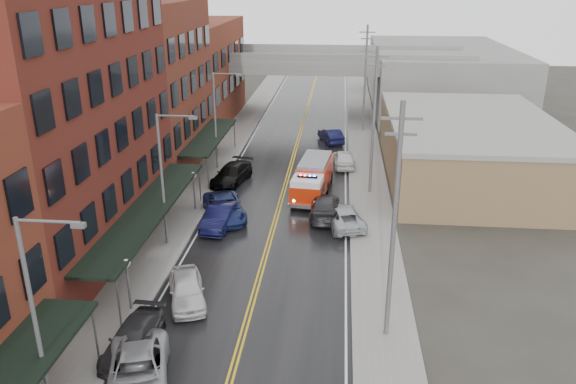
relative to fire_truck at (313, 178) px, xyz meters
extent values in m
cube|color=black|center=(-2.45, -4.13, -1.51)|extent=(11.00, 160.00, 0.02)
cube|color=slate|center=(-9.75, -4.13, -1.44)|extent=(3.00, 160.00, 0.15)
cube|color=slate|center=(4.85, -4.13, -1.44)|extent=(3.00, 160.00, 0.15)
cube|color=gray|center=(-8.10, -4.13, -1.44)|extent=(0.30, 160.00, 0.15)
cube|color=gray|center=(3.20, -4.13, -1.44)|extent=(0.30, 160.00, 0.15)
cube|color=#5B1B18|center=(-15.75, -11.13, 7.48)|extent=(9.00, 20.00, 18.00)
cube|color=maroon|center=(-15.75, 6.37, 5.98)|extent=(9.00, 15.00, 15.00)
cube|color=brown|center=(-15.75, 23.87, 4.48)|extent=(9.00, 20.00, 12.00)
cube|color=#856547|center=(13.55, 5.87, 0.98)|extent=(14.00, 22.00, 5.00)
cube|color=slate|center=(15.55, 35.87, 2.48)|extent=(18.00, 30.00, 8.00)
cylinder|color=slate|center=(-8.80, -22.53, -0.02)|extent=(0.10, 0.10, 3.00)
cube|color=black|center=(-9.95, -11.13, 1.48)|extent=(2.60, 18.00, 0.18)
cylinder|color=slate|center=(-8.80, -19.73, -0.02)|extent=(0.10, 0.10, 3.00)
cylinder|color=slate|center=(-8.80, -2.53, -0.02)|extent=(0.10, 0.10, 3.00)
cube|color=black|center=(-9.95, 6.37, 1.48)|extent=(2.60, 13.00, 0.18)
cylinder|color=slate|center=(-8.80, 0.27, -0.02)|extent=(0.10, 0.10, 3.00)
cylinder|color=slate|center=(-8.80, 12.47, -0.02)|extent=(0.10, 0.10, 3.00)
cylinder|color=#59595B|center=(-8.85, -18.13, -0.12)|extent=(0.14, 0.14, 2.80)
sphere|color=silver|center=(-8.85, -18.13, 1.38)|extent=(0.44, 0.44, 0.44)
cylinder|color=#59595B|center=(-8.85, -4.13, -0.12)|extent=(0.14, 0.14, 2.80)
sphere|color=silver|center=(-8.85, -4.13, 1.38)|extent=(0.44, 0.44, 0.44)
cylinder|color=#59595B|center=(-9.25, -26.13, 2.98)|extent=(0.18, 0.18, 9.00)
cylinder|color=#59595B|center=(-8.05, -26.13, 7.38)|extent=(2.40, 0.12, 0.12)
cube|color=#59595B|center=(-6.95, -26.13, 7.28)|extent=(0.50, 0.22, 0.18)
cylinder|color=#59595B|center=(-9.25, -10.13, 2.98)|extent=(0.18, 0.18, 9.00)
cylinder|color=#59595B|center=(-8.05, -10.13, 7.38)|extent=(2.40, 0.12, 0.12)
cube|color=#59595B|center=(-6.95, -10.13, 7.28)|extent=(0.50, 0.22, 0.18)
cylinder|color=#59595B|center=(-9.25, 5.87, 2.98)|extent=(0.18, 0.18, 9.00)
cylinder|color=#59595B|center=(-8.05, 5.87, 7.38)|extent=(2.40, 0.12, 0.12)
cube|color=#59595B|center=(-6.95, 5.87, 7.28)|extent=(0.50, 0.22, 0.18)
cylinder|color=#59595B|center=(4.75, -19.13, 4.48)|extent=(0.24, 0.24, 12.00)
cube|color=#59595B|center=(4.75, -19.13, 9.68)|extent=(1.80, 0.12, 0.12)
cube|color=#59595B|center=(4.75, -19.13, 8.98)|extent=(1.40, 0.12, 0.12)
cylinder|color=#59595B|center=(4.75, 0.87, 4.48)|extent=(0.24, 0.24, 12.00)
cube|color=#59595B|center=(4.75, 0.87, 9.68)|extent=(1.80, 0.12, 0.12)
cube|color=#59595B|center=(4.75, 0.87, 8.98)|extent=(1.40, 0.12, 0.12)
cylinder|color=#59595B|center=(4.75, 20.87, 4.48)|extent=(0.24, 0.24, 12.00)
cube|color=#59595B|center=(4.75, 20.87, 9.68)|extent=(1.80, 0.12, 0.12)
cube|color=#59595B|center=(4.75, 20.87, 8.98)|extent=(1.40, 0.12, 0.12)
cube|color=slate|center=(-2.45, 27.87, 5.23)|extent=(40.00, 10.00, 1.50)
cube|color=slate|center=(-13.45, 27.87, 1.48)|extent=(1.60, 8.00, 6.00)
cube|color=slate|center=(8.55, 27.87, 1.48)|extent=(1.60, 8.00, 6.00)
cube|color=#B92208|center=(0.13, 1.21, -0.02)|extent=(2.98, 5.55, 2.03)
cube|color=#B92208|center=(-0.28, -2.54, -0.31)|extent=(2.67, 2.76, 1.45)
cube|color=silver|center=(-0.28, -2.54, 0.66)|extent=(2.53, 2.55, 0.48)
cube|color=black|center=(-0.26, -2.35, -0.02)|extent=(2.59, 1.80, 0.77)
cube|color=slate|center=(0.13, 1.21, 1.14)|extent=(2.70, 5.14, 0.29)
cube|color=black|center=(-0.28, -2.54, 0.97)|extent=(1.57, 0.44, 0.14)
sphere|color=#FF0C0C|center=(-0.81, -2.48, 1.05)|extent=(0.19, 0.19, 0.19)
sphere|color=#1933FF|center=(0.25, -2.60, 1.05)|extent=(0.19, 0.19, 0.19)
cylinder|color=black|center=(-1.34, -2.52, -1.04)|extent=(1.00, 0.44, 0.97)
cylinder|color=black|center=(0.77, -2.75, -1.04)|extent=(1.00, 0.44, 0.97)
cylinder|color=black|center=(-0.98, 0.84, -1.04)|extent=(1.00, 0.44, 0.97)
cylinder|color=black|center=(1.14, 0.61, -1.04)|extent=(1.00, 0.44, 0.97)
cylinder|color=black|center=(-0.72, 3.24, -1.04)|extent=(1.00, 0.44, 0.97)
cylinder|color=black|center=(1.40, 3.01, -1.04)|extent=(1.00, 0.44, 0.97)
imported|color=#94969B|center=(-6.37, -23.93, -0.73)|extent=(4.11, 6.19, 1.58)
imported|color=#28282A|center=(-7.45, -21.57, -0.81)|extent=(2.22, 4.95, 1.41)
imported|color=silver|center=(-6.05, -16.97, -0.73)|extent=(3.27, 4.99, 1.58)
imported|color=black|center=(-6.27, -6.95, -0.71)|extent=(2.19, 5.07, 1.62)
imported|color=#15204F|center=(-6.29, -5.33, -0.70)|extent=(4.54, 6.45, 1.63)
imported|color=black|center=(-7.16, 2.24, -0.70)|extent=(3.41, 5.96, 1.63)
imported|color=#ACAFB4|center=(2.55, -5.93, -0.80)|extent=(3.64, 5.59, 1.43)
imported|color=#27272A|center=(1.15, -4.33, -0.73)|extent=(2.26, 5.47, 1.58)
imported|color=silver|center=(2.55, 7.67, -0.72)|extent=(2.31, 4.87, 1.61)
imported|color=black|center=(1.15, 15.91, -0.74)|extent=(3.12, 4.98, 1.55)
camera|label=1|loc=(2.08, -43.29, 15.46)|focal=35.00mm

